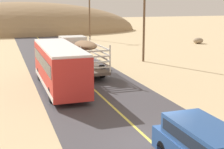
{
  "coord_description": "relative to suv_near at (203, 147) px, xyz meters",
  "views": [
    {
      "loc": [
        -6.23,
        -12.41,
        6.33
      ],
      "look_at": [
        0.0,
        6.02,
        2.03
      ],
      "focal_mm": 52.68,
      "sensor_mm": 36.0,
      "label": 1
    }
  ],
  "objects": [
    {
      "name": "ground_plane",
      "position": [
        -0.6,
        2.78,
        -1.09
      ],
      "size": [
        240.0,
        240.0,
        0.0
      ],
      "primitive_type": "plane",
      "color": "#CCB284"
    },
    {
      "name": "suv_near",
      "position": [
        0.0,
        0.0,
        0.0
      ],
      "size": [
        1.9,
        4.62,
        1.93
      ],
      "color": "#264C8C",
      "rests_on": "road_surface"
    },
    {
      "name": "boulder_near_shoulder",
      "position": [
        22.23,
        34.41,
        -0.64
      ],
      "size": [
        1.62,
        1.4,
        0.9
      ],
      "primitive_type": "ellipsoid",
      "color": "gray",
      "rests_on": "ground"
    },
    {
      "name": "car_far",
      "position": [
        0.45,
        33.45,
        -0.4
      ],
      "size": [
        1.8,
        4.4,
        1.46
      ],
      "color": "silver",
      "rests_on": "road_surface"
    },
    {
      "name": "livestock_truck",
      "position": [
        0.04,
        21.07,
        0.7
      ],
      "size": [
        2.53,
        9.7,
        3.02
      ],
      "color": "silver",
      "rests_on": "road_surface"
    },
    {
      "name": "road_surface",
      "position": [
        -0.6,
        2.78,
        -1.08
      ],
      "size": [
        8.0,
        120.0,
        0.02
      ],
      "primitive_type": "cube",
      "color": "#423F44",
      "rests_on": "ground"
    },
    {
      "name": "power_pole_far",
      "position": [
        7.68,
        45.2,
        3.39
      ],
      "size": [
        2.2,
        0.24,
        8.37
      ],
      "color": "brown",
      "rests_on": "ground"
    },
    {
      "name": "power_pole_mid",
      "position": [
        7.68,
        22.66,
        3.6
      ],
      "size": [
        2.2,
        0.24,
        8.78
      ],
      "color": "brown",
      "rests_on": "ground"
    },
    {
      "name": "bus",
      "position": [
        -2.92,
        14.05,
        0.66
      ],
      "size": [
        2.54,
        10.0,
        3.21
      ],
      "color": "red",
      "rests_on": "road_surface"
    },
    {
      "name": "road_centre_line",
      "position": [
        -0.6,
        2.78,
        -1.06
      ],
      "size": [
        0.16,
        117.6,
        0.0
      ],
      "primitive_type": "cube",
      "color": "#D8CC4C",
      "rests_on": "road_surface"
    },
    {
      "name": "distant_hill",
      "position": [
        -2.74,
        63.31,
        -1.09
      ],
      "size": [
        50.9,
        23.01,
        12.75
      ],
      "primitive_type": "ellipsoid",
      "color": "#997C5A",
      "rests_on": "ground"
    }
  ]
}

